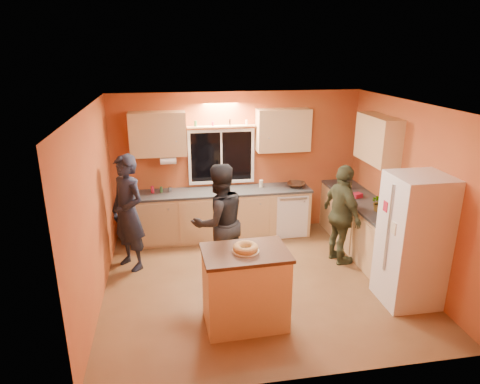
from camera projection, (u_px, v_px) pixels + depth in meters
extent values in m
plane|color=brown|center=(260.00, 282.00, 6.38)|extent=(4.50, 4.50, 0.00)
cube|color=#B2602D|center=(238.00, 164.00, 7.83)|extent=(4.50, 0.04, 2.60)
cube|color=#B2602D|center=(305.00, 270.00, 4.10)|extent=(4.50, 0.04, 2.60)
cube|color=#B2602D|center=(93.00, 210.00, 5.61)|extent=(0.04, 4.00, 2.60)
cube|color=#B2602D|center=(409.00, 191.00, 6.33)|extent=(0.04, 4.00, 2.60)
cube|color=white|center=(262.00, 106.00, 5.55)|extent=(4.50, 4.00, 0.02)
cube|color=black|center=(221.00, 157.00, 7.72)|extent=(1.10, 0.02, 0.90)
cube|color=white|center=(221.00, 157.00, 7.71)|extent=(1.20, 0.04, 1.00)
cube|color=tan|center=(158.00, 134.00, 7.26)|extent=(0.95, 0.33, 0.75)
cube|color=tan|center=(283.00, 130.00, 7.61)|extent=(0.95, 0.33, 0.75)
cube|color=tan|center=(378.00, 139.00, 6.85)|extent=(0.33, 1.00, 0.75)
cylinder|color=silver|center=(168.00, 161.00, 7.32)|extent=(0.27, 0.12, 0.12)
cube|color=tan|center=(221.00, 215.00, 7.78)|extent=(3.20, 0.60, 0.86)
cube|color=#282B2D|center=(221.00, 192.00, 7.63)|extent=(3.24, 0.62, 0.04)
cube|color=tan|center=(341.00, 207.00, 8.15)|extent=(0.60, 0.60, 0.86)
cube|color=#282B2D|center=(343.00, 185.00, 8.00)|extent=(0.62, 0.62, 0.04)
cube|color=tan|center=(369.00, 233.00, 7.02)|extent=(0.60, 1.80, 0.86)
cube|color=#282B2D|center=(372.00, 207.00, 6.88)|extent=(0.62, 1.84, 0.04)
cube|color=silver|center=(413.00, 241.00, 5.65)|extent=(0.72, 0.70, 1.80)
cube|color=tan|center=(245.00, 289.00, 5.29)|extent=(1.02, 0.70, 0.97)
cube|color=black|center=(245.00, 253.00, 5.13)|extent=(1.06, 0.75, 0.04)
torus|color=tan|center=(246.00, 248.00, 5.11)|extent=(0.31, 0.31, 0.09)
imported|color=black|center=(128.00, 213.00, 6.55)|extent=(0.77, 0.79, 1.83)
imported|color=black|center=(219.00, 222.00, 6.28)|extent=(1.04, 0.92, 1.77)
imported|color=#383D27|center=(342.00, 215.00, 6.75)|extent=(0.55, 1.01, 1.62)
imported|color=black|center=(296.00, 185.00, 7.81)|extent=(0.43, 0.43, 0.08)
cylinder|color=beige|center=(220.00, 186.00, 7.60)|extent=(0.14, 0.14, 0.17)
imported|color=gray|center=(379.00, 202.00, 6.63)|extent=(0.27, 0.23, 0.29)
cube|color=#AA1A32|center=(357.00, 195.00, 7.27)|extent=(0.19, 0.16, 0.07)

